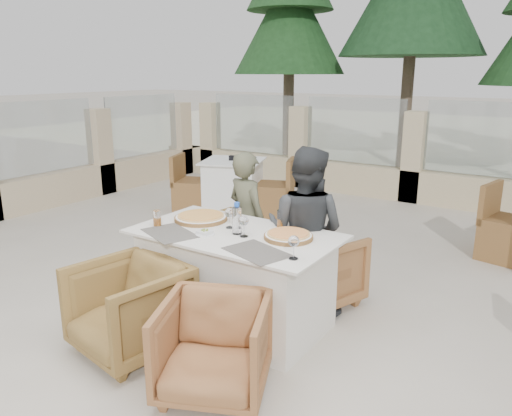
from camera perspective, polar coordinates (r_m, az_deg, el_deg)
The scene contains 25 objects.
ground at distance 4.15m, azimuth -2.79°, elevation -13.13°, with size 80.00×80.00×0.00m, color #BFB4A3.
sand_patch at distance 17.19m, azimuth 26.09°, elevation 7.19°, with size 30.00×16.00×0.01m, color #F5EFC8.
perimeter_wall_far at distance 8.12m, azimuth 17.61°, elevation 6.27°, with size 10.00×0.34×1.60m, color beige, non-canonical shape.
perimeter_wall_left at distance 8.10m, azimuth -22.86°, elevation 5.76°, with size 0.34×7.00×1.60m, color #CCB590, non-canonical shape.
pine_far_left at distance 11.47m, azimuth 3.86°, elevation 19.15°, with size 2.42×2.42×5.50m, color #204A20.
pine_mid_left at distance 10.98m, azimuth 17.59°, elevation 21.31°, with size 2.86×2.86×6.50m, color #1D4522.
dining_table at distance 4.02m, azimuth -2.38°, elevation -8.06°, with size 1.60×0.90×0.77m, color silver, non-canonical shape.
placemat_near_left at distance 3.92m, azimuth -9.83°, elevation -2.84°, with size 0.45×0.30×0.00m, color #605A52.
placemat_near_right at distance 3.47m, azimuth 0.11°, elevation -5.04°, with size 0.45×0.30×0.00m, color #5B554E.
pizza_left at distance 4.22m, azimuth -6.32°, elevation -1.01°, with size 0.45×0.45×0.06m, color #CD691C.
pizza_right at distance 3.74m, azimuth 3.73°, elevation -3.18°, with size 0.37×0.37×0.05m, color #DF581E.
water_bottle at distance 3.82m, azimuth -2.20°, elevation -1.17°, with size 0.07×0.07×0.25m, color #C2DDFF.
wine_glass_centre at distance 3.97m, azimuth -3.03°, elevation -1.02°, with size 0.08×0.08×0.18m, color white, non-canonical shape.
wine_glass_near at distance 3.76m, azimuth -1.40°, elevation -1.96°, with size 0.08×0.08×0.18m, color white, non-canonical shape.
wine_glass_corner at distance 3.32m, azimuth 4.33°, elevation -4.34°, with size 0.08×0.08×0.18m, color white, non-canonical shape.
beer_glass_left at distance 4.11m, azimuth -11.24°, elevation -1.15°, with size 0.06×0.06×0.13m, color orange.
beer_glass_right at distance 3.99m, azimuth 2.94°, elevation -1.25°, with size 0.07×0.07×0.14m, color orange.
olive_dish at distance 3.84m, azimuth -5.86°, elevation -2.73°, with size 0.11×0.11×0.04m, color silver, non-canonical shape.
armchair_far_left at distance 4.72m, azimuth -2.53°, elevation -5.06°, with size 0.72×0.74×0.67m, color olive.
armchair_far_right at distance 4.40m, azimuth 6.58°, elevation -6.84°, with size 0.69×0.71×0.65m, color brown.
armchair_near_left at distance 3.77m, azimuth -14.28°, elevation -11.08°, with size 0.71×0.73×0.67m, color olive.
armchair_near_right at distance 3.25m, azimuth -4.84°, elevation -15.60°, with size 0.66×0.68×0.62m, color #976037.
diner_left at distance 4.64m, azimuth -1.03°, elevation -1.40°, with size 0.47×0.31×1.29m, color #585840.
diner_right at distance 4.13m, azimuth 5.62°, elevation -2.70°, with size 0.69×0.53×1.41m, color #343739.
bg_table_a at distance 7.14m, azimuth -2.64°, elevation 2.42°, with size 1.64×0.82×0.77m, color white, non-canonical shape.
Camera 1 is at (2.17, -2.94, 1.98)m, focal length 35.00 mm.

